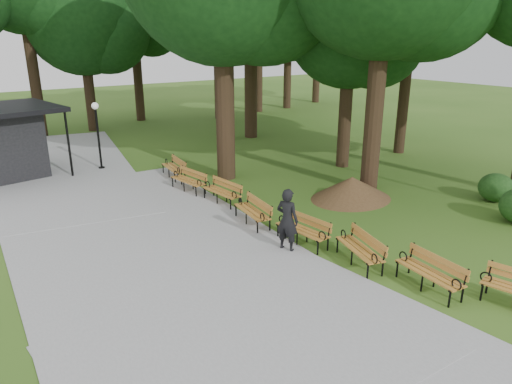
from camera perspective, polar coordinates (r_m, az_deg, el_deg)
ground at (r=13.71m, az=7.42°, el=-7.41°), size 100.00×100.00×0.00m
path at (r=14.14m, az=-13.34°, el=-6.81°), size 12.00×38.00×0.06m
person at (r=13.44m, az=3.84°, el=-3.44°), size 0.68×0.81×1.89m
lamp_post at (r=22.69m, az=-18.88°, el=8.14°), size 0.32×0.32×3.12m
dirt_mound at (r=18.21m, az=11.59°, el=0.50°), size 2.76×2.76×0.87m
bench_1 at (r=12.36m, az=20.40°, el=-9.28°), size 0.83×1.95×0.88m
bench_2 at (r=13.12m, az=12.51°, el=-6.83°), size 1.14×2.00×0.88m
bench_3 at (r=14.06m, az=5.68°, el=-4.68°), size 0.86×1.96×0.88m
bench_4 at (r=15.43m, az=-0.47°, el=-2.43°), size 0.89×1.97×0.88m
bench_5 at (r=17.40m, az=-4.21°, el=-0.01°), size 0.84×1.96×0.88m
bench_6 at (r=18.90m, az=-8.27°, el=1.37°), size 0.90×1.97×0.88m
bench_7 at (r=20.83m, az=-10.04°, el=2.90°), size 0.84×1.96×0.88m
lawn_tree_1 at (r=22.11m, az=11.50°, el=19.76°), size 5.89×5.89×9.54m
tree_backdrop at (r=35.55m, az=-9.55°, el=22.10°), size 36.15×10.11×16.59m
shrub_1 at (r=19.89m, az=27.04°, el=-0.99°), size 1.27×1.27×1.08m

